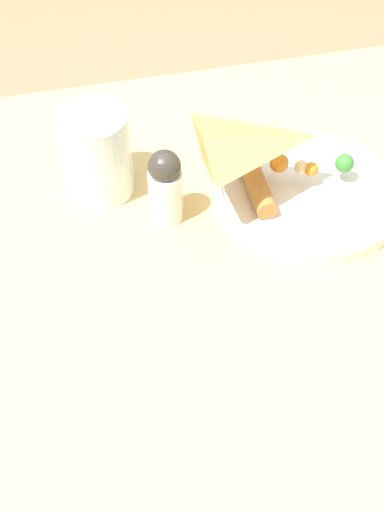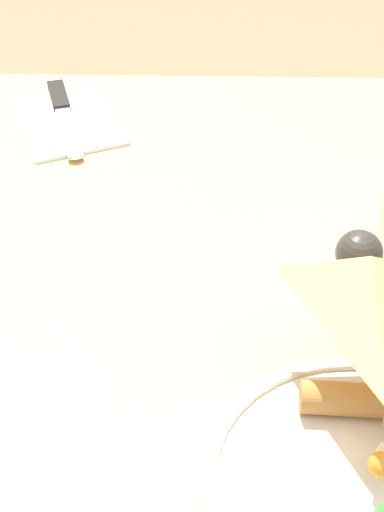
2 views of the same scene
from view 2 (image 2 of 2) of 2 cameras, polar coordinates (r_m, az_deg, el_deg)
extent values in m
cube|color=#DBB770|center=(0.61, 4.88, -11.04)|extent=(1.06, 0.75, 0.03)
cube|color=#4C3823|center=(1.24, -12.32, -4.25)|extent=(0.06, 0.06, 0.70)
cylinder|color=silver|center=(0.54, 12.81, -16.49)|extent=(0.22, 0.22, 0.02)
torus|color=silver|center=(0.54, 12.95, -15.91)|extent=(0.21, 0.21, 0.01)
pyramid|color=#DBA351|center=(0.53, 13.12, -15.62)|extent=(0.13, 0.10, 0.02)
cylinder|color=#B77A3D|center=(0.57, 12.46, -10.20)|extent=(0.03, 0.09, 0.02)
sphere|color=orange|center=(0.52, 13.59, -14.55)|extent=(0.02, 0.02, 0.02)
cube|color=silver|center=(0.93, -9.21, 9.65)|extent=(0.18, 0.16, 0.00)
cube|color=black|center=(0.98, -9.69, 11.46)|extent=(0.07, 0.04, 0.01)
cube|color=silver|center=(0.90, -8.95, 8.87)|extent=(0.11, 0.05, 0.00)
ellipsoid|color=silver|center=(0.86, -8.50, 7.28)|extent=(0.02, 0.02, 0.00)
cylinder|color=silver|center=(0.64, 11.55, -2.75)|extent=(0.04, 0.04, 0.06)
sphere|color=#38332D|center=(0.61, 12.04, 0.22)|extent=(0.04, 0.04, 0.04)
camera|label=1|loc=(0.71, -43.97, 35.74)|focal=45.00mm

